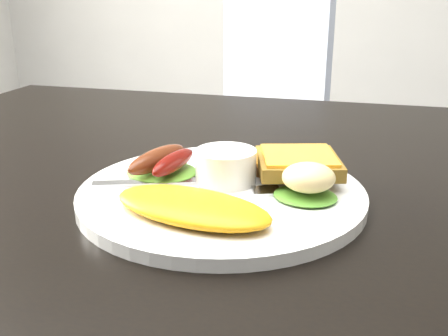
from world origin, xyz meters
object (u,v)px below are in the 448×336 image
dining_chair (262,158)px  plate (222,194)px  dining_table (255,177)px  person (380,33)px

dining_chair → plate: plate is taller
dining_table → plate: plate is taller
dining_table → plate: bearing=-94.6°
person → dining_chair: bearing=-44.4°
dining_chair → plate: 1.10m
person → plate: bearing=61.9°
plate → dining_chair: bearing=98.4°
dining_table → dining_chair: dining_table is taller
dining_chair → person: bearing=-3.0°
dining_table → plate: size_ratio=4.02×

